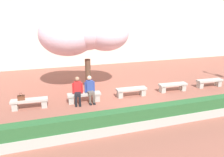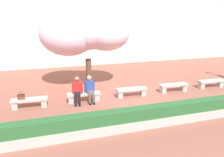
{
  "view_description": "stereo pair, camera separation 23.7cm",
  "coord_description": "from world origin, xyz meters",
  "px_view_note": "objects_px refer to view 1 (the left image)",
  "views": [
    {
      "loc": [
        -4.31,
        -9.83,
        4.05
      ],
      "look_at": [
        -0.99,
        0.2,
        1.0
      ],
      "focal_mm": 35.0,
      "sensor_mm": 36.0,
      "label": 1
    },
    {
      "loc": [
        -4.09,
        -9.9,
        4.05
      ],
      "look_at": [
        -0.99,
        0.2,
        1.0
      ],
      "focal_mm": 35.0,
      "sensor_mm": 36.0,
      "label": 2
    }
  ],
  "objects_px": {
    "person_seated_left": "(78,89)",
    "cherry_tree_main": "(83,34)",
    "stone_bench_west_end": "(30,102)",
    "person_seated_right": "(90,88)",
    "stone_bench_east_end": "(209,82)",
    "stone_bench_near_west": "(84,96)",
    "stone_bench_center": "(131,91)",
    "handbag": "(21,97)",
    "stone_bench_near_east": "(173,86)"
  },
  "relations": [
    {
      "from": "stone_bench_east_end",
      "to": "handbag",
      "type": "height_order",
      "value": "handbag"
    },
    {
      "from": "stone_bench_west_end",
      "to": "stone_bench_center",
      "type": "relative_size",
      "value": 1.0
    },
    {
      "from": "stone_bench_east_end",
      "to": "handbag",
      "type": "xyz_separation_m",
      "value": [
        -10.26,
        -0.01,
        0.28
      ]
    },
    {
      "from": "handbag",
      "to": "cherry_tree_main",
      "type": "relative_size",
      "value": 0.07
    },
    {
      "from": "stone_bench_west_end",
      "to": "person_seated_left",
      "type": "relative_size",
      "value": 1.25
    },
    {
      "from": "stone_bench_center",
      "to": "stone_bench_west_end",
      "type": "bearing_deg",
      "value": 180.0
    },
    {
      "from": "stone_bench_west_end",
      "to": "person_seated_right",
      "type": "relative_size",
      "value": 1.25
    },
    {
      "from": "stone_bench_near_east",
      "to": "cherry_tree_main",
      "type": "relative_size",
      "value": 0.33
    },
    {
      "from": "stone_bench_east_end",
      "to": "person_seated_left",
      "type": "relative_size",
      "value": 1.25
    },
    {
      "from": "stone_bench_near_west",
      "to": "person_seated_right",
      "type": "relative_size",
      "value": 1.25
    },
    {
      "from": "stone_bench_center",
      "to": "stone_bench_east_end",
      "type": "bearing_deg",
      "value": 0.0
    },
    {
      "from": "stone_bench_west_end",
      "to": "stone_bench_center",
      "type": "xyz_separation_m",
      "value": [
        4.97,
        0.0,
        0.0
      ]
    },
    {
      "from": "stone_bench_near_west",
      "to": "person_seated_left",
      "type": "xyz_separation_m",
      "value": [
        -0.31,
        -0.05,
        0.4
      ]
    },
    {
      "from": "person_seated_right",
      "to": "stone_bench_west_end",
      "type": "bearing_deg",
      "value": 178.9
    },
    {
      "from": "stone_bench_near_east",
      "to": "person_seated_right",
      "type": "bearing_deg",
      "value": -179.34
    },
    {
      "from": "stone_bench_near_west",
      "to": "cherry_tree_main",
      "type": "relative_size",
      "value": 0.33
    },
    {
      "from": "stone_bench_near_west",
      "to": "cherry_tree_main",
      "type": "bearing_deg",
      "value": 77.11
    },
    {
      "from": "stone_bench_west_end",
      "to": "stone_bench_center",
      "type": "height_order",
      "value": "same"
    },
    {
      "from": "stone_bench_near_west",
      "to": "person_seated_right",
      "type": "height_order",
      "value": "person_seated_right"
    },
    {
      "from": "stone_bench_west_end",
      "to": "person_seated_left",
      "type": "distance_m",
      "value": 2.22
    },
    {
      "from": "stone_bench_near_east",
      "to": "person_seated_right",
      "type": "relative_size",
      "value": 1.25
    },
    {
      "from": "stone_bench_west_end",
      "to": "stone_bench_center",
      "type": "bearing_deg",
      "value": 0.0
    },
    {
      "from": "cherry_tree_main",
      "to": "stone_bench_center",
      "type": "bearing_deg",
      "value": -47.03
    },
    {
      "from": "person_seated_right",
      "to": "handbag",
      "type": "distance_m",
      "value": 3.11
    },
    {
      "from": "person_seated_left",
      "to": "person_seated_right",
      "type": "distance_m",
      "value": 0.6
    },
    {
      "from": "stone_bench_near_west",
      "to": "stone_bench_east_end",
      "type": "distance_m",
      "value": 7.46
    },
    {
      "from": "person_seated_left",
      "to": "cherry_tree_main",
      "type": "bearing_deg",
      "value": 70.06
    },
    {
      "from": "stone_bench_near_west",
      "to": "stone_bench_east_end",
      "type": "bearing_deg",
      "value": 0.0
    },
    {
      "from": "stone_bench_east_end",
      "to": "person_seated_right",
      "type": "bearing_deg",
      "value": -179.57
    },
    {
      "from": "stone_bench_east_end",
      "to": "stone_bench_west_end",
      "type": "bearing_deg",
      "value": 180.0
    },
    {
      "from": "stone_bench_east_end",
      "to": "person_seated_left",
      "type": "xyz_separation_m",
      "value": [
        -7.76,
        -0.05,
        0.4
      ]
    },
    {
      "from": "stone_bench_near_west",
      "to": "stone_bench_center",
      "type": "xyz_separation_m",
      "value": [
        2.49,
        0.0,
        0.0
      ]
    },
    {
      "from": "handbag",
      "to": "stone_bench_near_east",
      "type": "bearing_deg",
      "value": 0.09
    },
    {
      "from": "stone_bench_near_east",
      "to": "handbag",
      "type": "xyz_separation_m",
      "value": [
        -7.78,
        -0.01,
        0.28
      ]
    },
    {
      "from": "person_seated_left",
      "to": "stone_bench_east_end",
      "type": "bearing_deg",
      "value": 0.39
    },
    {
      "from": "stone_bench_near_west",
      "to": "stone_bench_near_east",
      "type": "xyz_separation_m",
      "value": [
        4.97,
        0.0,
        0.0
      ]
    },
    {
      "from": "stone_bench_near_west",
      "to": "handbag",
      "type": "distance_m",
      "value": 2.82
    },
    {
      "from": "stone_bench_center",
      "to": "person_seated_right",
      "type": "bearing_deg",
      "value": -178.6
    },
    {
      "from": "stone_bench_near_east",
      "to": "handbag",
      "type": "height_order",
      "value": "handbag"
    },
    {
      "from": "stone_bench_east_end",
      "to": "handbag",
      "type": "bearing_deg",
      "value": -179.93
    },
    {
      "from": "stone_bench_west_end",
      "to": "cherry_tree_main",
      "type": "xyz_separation_m",
      "value": [
        2.98,
        2.14,
        2.81
      ]
    },
    {
      "from": "stone_bench_east_end",
      "to": "person_seated_right",
      "type": "distance_m",
      "value": 7.17
    },
    {
      "from": "stone_bench_near_west",
      "to": "cherry_tree_main",
      "type": "xyz_separation_m",
      "value": [
        0.49,
        2.14,
        2.81
      ]
    },
    {
      "from": "stone_bench_near_west",
      "to": "stone_bench_center",
      "type": "height_order",
      "value": "same"
    },
    {
      "from": "person_seated_left",
      "to": "cherry_tree_main",
      "type": "xyz_separation_m",
      "value": [
        0.8,
        2.19,
        2.41
      ]
    },
    {
      "from": "handbag",
      "to": "person_seated_left",
      "type": "bearing_deg",
      "value": -0.92
    },
    {
      "from": "stone_bench_near_west",
      "to": "person_seated_right",
      "type": "bearing_deg",
      "value": -10.29
    },
    {
      "from": "handbag",
      "to": "cherry_tree_main",
      "type": "height_order",
      "value": "cherry_tree_main"
    },
    {
      "from": "stone_bench_near_west",
      "to": "stone_bench_near_east",
      "type": "bearing_deg",
      "value": 0.0
    },
    {
      "from": "stone_bench_near_east",
      "to": "stone_bench_east_end",
      "type": "height_order",
      "value": "same"
    }
  ]
}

